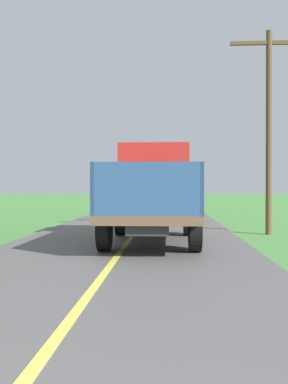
{
  "coord_description": "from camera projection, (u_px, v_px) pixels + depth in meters",
  "views": [
    {
      "loc": [
        1.1,
        -0.54,
        1.57
      ],
      "look_at": [
        0.26,
        14.45,
        1.4
      ],
      "focal_mm": 40.46,
      "sensor_mm": 36.0,
      "label": 1
    }
  ],
  "objects": [
    {
      "name": "banana_truck_far",
      "position": [
        161.0,
        189.0,
        22.97
      ],
      "size": [
        2.38,
        5.81,
        2.8
      ],
      "color": "#2D2D30",
      "rests_on": "road_surface"
    },
    {
      "name": "utility_pole_roadside",
      "position": [
        269.0,
        122.0,
        14.26
      ],
      "size": [
        2.54,
        0.2,
        6.73
      ],
      "color": "brown",
      "rests_on": "ground"
    },
    {
      "name": "banana_truck_near",
      "position": [
        153.0,
        190.0,
        12.44
      ],
      "size": [
        2.38,
        5.82,
        2.8
      ],
      "color": "#2D2D30",
      "rests_on": "road_surface"
    }
  ]
}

